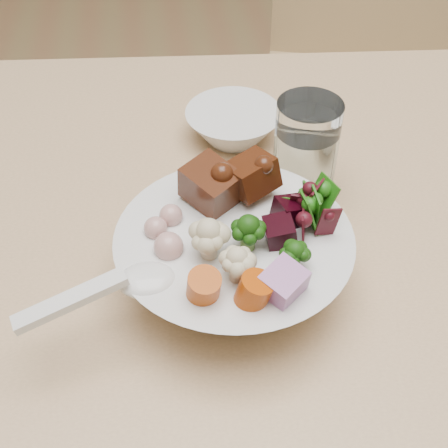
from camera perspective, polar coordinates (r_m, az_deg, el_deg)
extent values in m
cube|color=tan|center=(0.78, 15.69, -0.73)|extent=(1.51, 0.93, 0.04)
cube|color=tan|center=(1.34, 12.85, 10.08)|extent=(0.53, 0.53, 0.04)
cylinder|color=tan|center=(1.34, 3.69, -2.08)|extent=(0.03, 0.03, 0.44)
cylinder|color=tan|center=(1.38, 19.02, -3.48)|extent=(0.03, 0.03, 0.44)
cylinder|color=tan|center=(1.62, 4.89, 7.16)|extent=(0.03, 0.03, 0.44)
cylinder|color=tan|center=(1.65, 17.71, 5.81)|extent=(0.03, 0.03, 0.44)
sphere|color=black|center=(0.60, 2.20, -1.24)|extent=(0.04, 0.04, 0.04)
sphere|color=beige|center=(0.59, -1.37, -1.81)|extent=(0.04, 0.04, 0.04)
cube|color=black|center=(0.63, 6.09, 0.91)|extent=(0.04, 0.04, 0.03)
cube|color=#995C98|center=(0.56, 5.37, -5.53)|extent=(0.05, 0.05, 0.04)
cylinder|color=#AE4304|center=(0.56, -1.89, -5.86)|extent=(0.04, 0.04, 0.03)
sphere|color=tan|center=(0.60, -5.09, -2.07)|extent=(0.03, 0.03, 0.03)
ellipsoid|color=silver|center=(0.59, -7.07, -5.10)|extent=(0.07, 0.06, 0.02)
cube|color=silver|center=(0.57, -13.86, -6.78)|extent=(0.11, 0.05, 0.03)
cylinder|color=white|center=(0.74, 7.46, 6.61)|extent=(0.07, 0.07, 0.13)
cylinder|color=white|center=(0.75, 7.35, 5.63)|extent=(0.06, 0.06, 0.09)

